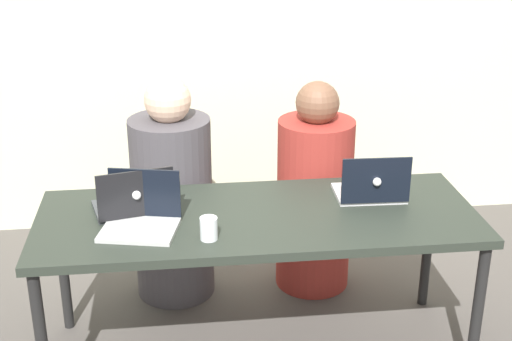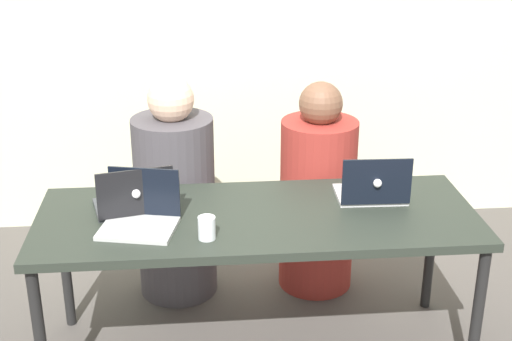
% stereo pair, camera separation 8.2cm
% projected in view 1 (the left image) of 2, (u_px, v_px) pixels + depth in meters
% --- Properties ---
extents(back_wall, '(5.10, 0.10, 2.30)m').
position_uv_depth(back_wall, '(229.00, 48.00, 4.41)').
color(back_wall, beige).
rests_on(back_wall, ground).
extents(desk, '(1.96, 0.74, 0.74)m').
position_uv_depth(desk, '(258.00, 226.00, 3.19)').
color(desk, '#272D26').
rests_on(desk, ground).
extents(person_on_left, '(0.51, 0.51, 1.21)m').
position_uv_depth(person_on_left, '(173.00, 201.00, 3.77)').
color(person_on_left, '#474348').
rests_on(person_on_left, ground).
extents(person_on_right, '(0.44, 0.44, 1.17)m').
position_uv_depth(person_on_right, '(314.00, 198.00, 3.86)').
color(person_on_right, maroon).
rests_on(person_on_right, ground).
extents(laptop_back_left, '(0.38, 0.31, 0.23)m').
position_uv_depth(laptop_back_left, '(134.00, 202.00, 3.17)').
color(laptop_back_left, '#34383D').
rests_on(laptop_back_left, desk).
extents(laptop_back_right, '(0.32, 0.28, 0.23)m').
position_uv_depth(laptop_back_right, '(371.00, 189.00, 3.30)').
color(laptop_back_right, silver).
rests_on(laptop_back_right, desk).
extents(laptop_front_left, '(0.36, 0.31, 0.24)m').
position_uv_depth(laptop_front_left, '(141.00, 216.00, 3.03)').
color(laptop_front_left, '#B7B9B7').
rests_on(laptop_front_left, desk).
extents(water_glass_left, '(0.07, 0.07, 0.10)m').
position_uv_depth(water_glass_left, '(209.00, 230.00, 2.94)').
color(water_glass_left, white).
rests_on(water_glass_left, desk).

